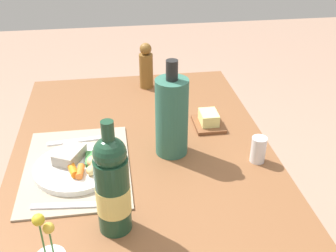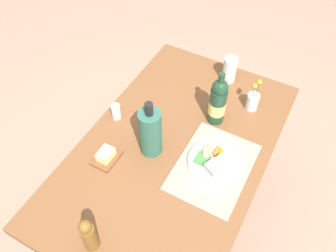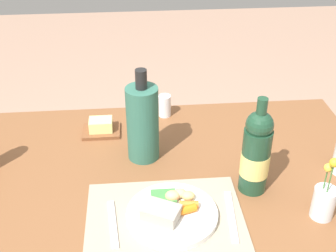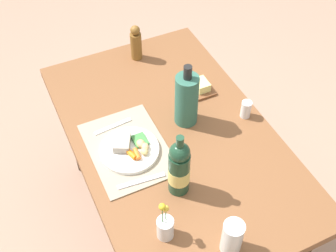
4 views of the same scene
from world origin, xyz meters
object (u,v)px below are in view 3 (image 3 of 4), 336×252
at_px(wine_bottle, 256,153).
at_px(knife, 231,216).
at_px(dinner_plate, 171,212).
at_px(salt_shaker, 165,106).
at_px(butter_dish, 101,128).
at_px(fork, 113,224).
at_px(cooler_bottle, 143,123).
at_px(flower_vase, 324,200).
at_px(dining_table, 163,196).

bearing_deg(wine_bottle, knife, -125.94).
height_order(dinner_plate, wine_bottle, wine_bottle).
bearing_deg(salt_shaker, butter_dish, -157.02).
bearing_deg(dinner_plate, fork, -173.85).
relative_size(cooler_bottle, flower_vase, 1.54).
relative_size(dinner_plate, fork, 1.42).
bearing_deg(fork, knife, -5.19).
relative_size(dining_table, wine_bottle, 4.47).
height_order(knife, wine_bottle, wine_bottle).
distance_m(cooler_bottle, butter_dish, 0.24).
distance_m(dining_table, fork, 0.29).
bearing_deg(dining_table, knife, -52.18).
distance_m(wine_bottle, salt_shaker, 0.50).
relative_size(cooler_bottle, wine_bottle, 1.02).
distance_m(dining_table, knife, 0.30).
bearing_deg(fork, dinner_plate, 0.83).
bearing_deg(fork, salt_shaker, 66.51).
distance_m(cooler_bottle, salt_shaker, 0.28).
height_order(fork, butter_dish, butter_dish).
height_order(cooler_bottle, flower_vase, cooler_bottle).
xyz_separation_m(knife, flower_vase, (0.25, -0.01, 0.05)).
bearing_deg(dining_table, cooler_bottle, 121.57).
distance_m(salt_shaker, flower_vase, 0.69).
relative_size(wine_bottle, flower_vase, 1.51).
bearing_deg(salt_shaker, knife, -76.44).
relative_size(dinner_plate, wine_bottle, 0.82).
height_order(dining_table, cooler_bottle, cooler_bottle).
height_order(dinner_plate, butter_dish, dinner_plate).
height_order(wine_bottle, butter_dish, wine_bottle).
bearing_deg(dinner_plate, cooler_bottle, 102.09).
distance_m(fork, knife, 0.32).
bearing_deg(knife, dinner_plate, 179.87).
height_order(fork, knife, same).
xyz_separation_m(dining_table, flower_vase, (0.42, -0.23, 0.15)).
xyz_separation_m(fork, knife, (0.32, 0.00, 0.00)).
relative_size(fork, knife, 0.89).
relative_size(fork, butter_dish, 1.34).
bearing_deg(flower_vase, dining_table, 151.11).
xyz_separation_m(knife, cooler_bottle, (-0.22, 0.31, 0.12)).
distance_m(dining_table, dinner_plate, 0.23).
bearing_deg(salt_shaker, wine_bottle, -63.25).
distance_m(salt_shaker, butter_dish, 0.25).
xyz_separation_m(cooler_bottle, salt_shaker, (0.09, 0.25, -0.09)).
xyz_separation_m(dinner_plate, cooler_bottle, (-0.06, 0.29, 0.11)).
bearing_deg(dinner_plate, flower_vase, -3.85).
xyz_separation_m(cooler_bottle, flower_vase, (0.47, -0.32, -0.07)).
relative_size(cooler_bottle, butter_dish, 2.37).
height_order(salt_shaker, butter_dish, salt_shaker).
height_order(fork, wine_bottle, wine_bottle).
relative_size(dining_table, flower_vase, 6.75).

